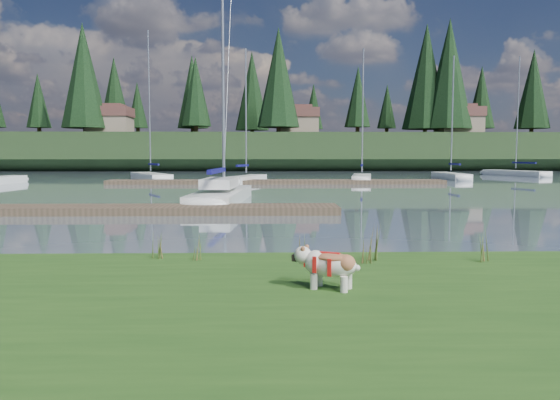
{
  "coord_description": "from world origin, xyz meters",
  "views": [
    {
      "loc": [
        1.17,
        -12.27,
        2.32
      ],
      "look_at": [
        1.48,
        -0.5,
        1.32
      ],
      "focal_mm": 35.0,
      "sensor_mm": 36.0,
      "label": 1
    }
  ],
  "objects": [
    {
      "name": "conifer_2",
      "position": [
        -25.0,
        68.0,
        13.54
      ],
      "size": [
        6.6,
        6.6,
        16.05
      ],
      "color": "#382619",
      "rests_on": "ridge"
    },
    {
      "name": "weed_4",
      "position": [
        3.01,
        -2.62,
        0.56
      ],
      "size": [
        0.17,
        0.14,
        0.5
      ],
      "color": "#475B23",
      "rests_on": "bank"
    },
    {
      "name": "weed_1",
      "position": [
        1.83,
        -2.06,
        0.54
      ],
      "size": [
        0.17,
        0.14,
        0.45
      ],
      "color": "#475B23",
      "rests_on": "bank"
    },
    {
      "name": "house_2",
      "position": [
        30.0,
        69.0,
        7.31
      ],
      "size": [
        6.3,
        5.3,
        4.65
      ],
      "color": "gray",
      "rests_on": "ridge"
    },
    {
      "name": "dock_far",
      "position": [
        2.0,
        30.0,
        0.15
      ],
      "size": [
        26.0,
        2.2,
        0.3
      ],
      "primitive_type": "cube",
      "color": "#4C3D2C",
      "rests_on": "ground"
    },
    {
      "name": "house_1",
      "position": [
        6.0,
        71.0,
        7.31
      ],
      "size": [
        6.3,
        5.3,
        4.65
      ],
      "color": "gray",
      "rests_on": "ridge"
    },
    {
      "name": "sailboat_bg_2",
      "position": [
        -0.21,
        32.3,
        0.33
      ],
      "size": [
        3.56,
        7.17,
        10.76
      ],
      "rotation": [
        0.0,
        0.0,
        1.25
      ],
      "color": "white",
      "rests_on": "ground"
    },
    {
      "name": "weed_3",
      "position": [
        -0.87,
        -2.11,
        0.61
      ],
      "size": [
        0.17,
        0.14,
        0.62
      ],
      "color": "#475B23",
      "rests_on": "bank"
    },
    {
      "name": "sailboat_bg_4",
      "position": [
        18.17,
        38.05,
        0.33
      ],
      "size": [
        1.59,
        7.64,
        11.28
      ],
      "rotation": [
        0.0,
        0.0,
        1.58
      ],
      "color": "white",
      "rests_on": "ground"
    },
    {
      "name": "weed_0",
      "position": [
        -0.08,
        -2.25,
        0.57
      ],
      "size": [
        0.17,
        0.14,
        0.52
      ],
      "color": "#475B23",
      "rests_on": "bank"
    },
    {
      "name": "mud_lip",
      "position": [
        0.0,
        -1.6,
        0.07
      ],
      "size": [
        60.0,
        0.5,
        0.14
      ],
      "primitive_type": "cube",
      "color": "#33281C",
      "rests_on": "ground"
    },
    {
      "name": "conifer_3",
      "position": [
        -10.0,
        72.0,
        11.74
      ],
      "size": [
        4.84,
        4.84,
        12.25
      ],
      "color": "#382619",
      "rests_on": "ridge"
    },
    {
      "name": "weed_2",
      "position": [
        3.16,
        -2.37,
        0.66
      ],
      "size": [
        0.17,
        0.14,
        0.75
      ],
      "color": "#475B23",
      "rests_on": "bank"
    },
    {
      "name": "sailboat_bg_3",
      "position": [
        9.33,
        33.72,
        0.33
      ],
      "size": [
        2.86,
        7.63,
        11.07
      ],
      "rotation": [
        0.0,
        0.0,
        1.38
      ],
      "color": "white",
      "rests_on": "ground"
    },
    {
      "name": "house_0",
      "position": [
        -22.0,
        70.0,
        7.31
      ],
      "size": [
        6.3,
        5.3,
        4.65
      ],
      "color": "gray",
      "rests_on": "ridge"
    },
    {
      "name": "ridge",
      "position": [
        0.0,
        73.0,
        2.5
      ],
      "size": [
        200.0,
        20.0,
        5.0
      ],
      "primitive_type": "cube",
      "color": "black",
      "rests_on": "ground"
    },
    {
      "name": "bank",
      "position": [
        0.0,
        -6.0,
        0.17
      ],
      "size": [
        60.0,
        9.0,
        0.35
      ],
      "primitive_type": "cube",
      "color": "#284F19",
      "rests_on": "ground"
    },
    {
      "name": "bulldog",
      "position": [
        2.09,
        -4.46,
        0.72
      ],
      "size": [
        1.01,
        0.7,
        0.6
      ],
      "rotation": [
        0.0,
        0.0,
        2.71
      ],
      "color": "silver",
      "rests_on": "bank"
    },
    {
      "name": "conifer_7",
      "position": [
        42.0,
        71.0,
        12.19
      ],
      "size": [
        5.28,
        5.28,
        13.2
      ],
      "color": "#382619",
      "rests_on": "ridge"
    },
    {
      "name": "conifer_6",
      "position": [
        28.0,
        68.0,
        13.99
      ],
      "size": [
        7.04,
        7.04,
        17.0
      ],
      "color": "#382619",
      "rests_on": "ridge"
    },
    {
      "name": "sailboat_main",
      "position": [
        -0.91,
        14.7,
        0.42
      ],
      "size": [
        2.7,
        10.07,
        14.2
      ],
      "rotation": [
        0.0,
        0.0,
        1.5
      ],
      "color": "white",
      "rests_on": "ground"
    },
    {
      "name": "sailboat_bg_1",
      "position": [
        -9.6,
        38.07,
        0.32
      ],
      "size": [
        5.61,
        8.9,
        13.38
      ],
      "rotation": [
        0.0,
        0.0,
        2.03
      ],
      "color": "white",
      "rests_on": "ground"
    },
    {
      "name": "dock_near",
      "position": [
        -4.0,
        9.0,
        0.15
      ],
      "size": [
        16.0,
        2.0,
        0.3
      ],
      "primitive_type": "cube",
      "color": "#4C3D2C",
      "rests_on": "ground"
    },
    {
      "name": "ground",
      "position": [
        0.0,
        30.0,
        0.0
      ],
      "size": [
        200.0,
        200.0,
        0.0
      ],
      "primitive_type": "plane",
      "color": "slate",
      "rests_on": "ground"
    },
    {
      "name": "sailboat_bg_5",
      "position": [
        27.35,
        45.5,
        0.32
      ],
      "size": [
        4.73,
        8.91,
        12.56
      ],
      "rotation": [
        0.0,
        0.0,
        1.93
      ],
      "color": "white",
      "rests_on": "ground"
    },
    {
      "name": "conifer_4",
      "position": [
        3.0,
        66.0,
        13.09
      ],
      "size": [
        6.16,
        6.16,
        15.1
      ],
      "color": "#382619",
      "rests_on": "ridge"
    },
    {
      "name": "weed_5",
      "position": [
        5.13,
        -2.52,
        0.61
      ],
      "size": [
        0.17,
        0.14,
        0.62
      ],
      "color": "#475B23",
      "rests_on": "bank"
    },
    {
      "name": "conifer_5",
      "position": [
        15.0,
        70.0,
        10.83
      ],
      "size": [
        3.96,
        3.96,
        10.35
      ],
      "color": "#382619",
      "rests_on": "ridge"
    }
  ]
}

